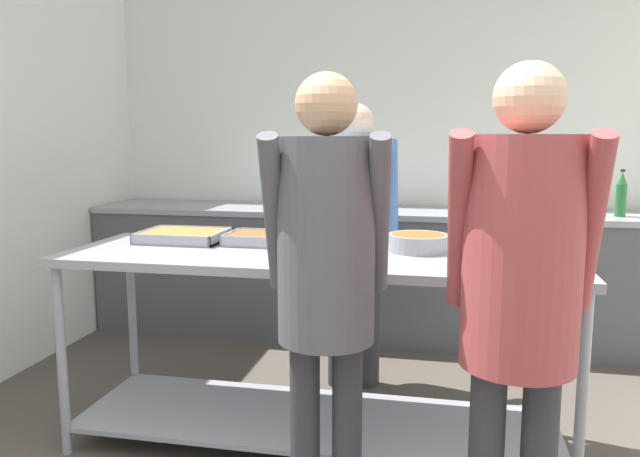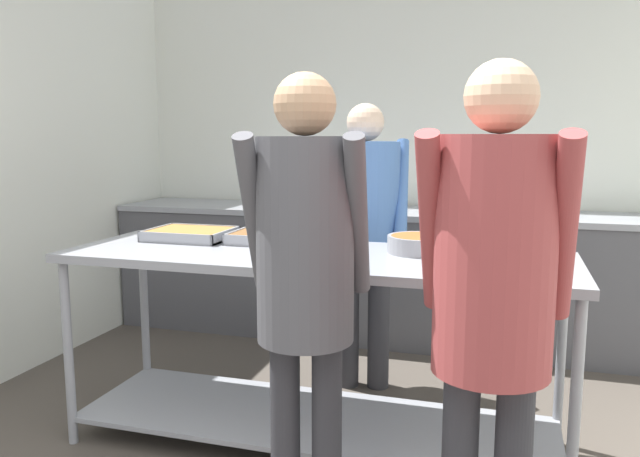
# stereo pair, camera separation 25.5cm
# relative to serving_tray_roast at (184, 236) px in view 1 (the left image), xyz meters

# --- Properties ---
(wall_rear) EXTENTS (4.23, 0.06, 2.65)m
(wall_rear) POSITION_rel_serving_tray_roast_xyz_m (0.78, 1.87, 0.37)
(wall_rear) COLOR silver
(wall_rear) RESTS_ON ground_plane
(back_counter) EXTENTS (4.07, 0.65, 0.94)m
(back_counter) POSITION_rel_serving_tray_roast_xyz_m (0.78, 1.50, -0.48)
(back_counter) COLOR #4C4C51
(back_counter) RESTS_ON ground_plane
(serving_counter) EXTENTS (2.33, 0.75, 0.93)m
(serving_counter) POSITION_rel_serving_tray_roast_xyz_m (0.73, -0.19, -0.33)
(serving_counter) COLOR gray
(serving_counter) RESTS_ON ground_plane
(serving_tray_roast) EXTENTS (0.41, 0.33, 0.05)m
(serving_tray_roast) POSITION_rel_serving_tray_roast_xyz_m (0.00, 0.00, 0.00)
(serving_tray_roast) COLOR gray
(serving_tray_roast) RESTS_ON serving_counter
(serving_tray_vegetables) EXTENTS (0.39, 0.29, 0.05)m
(serving_tray_vegetables) POSITION_rel_serving_tray_roast_xyz_m (0.44, 0.01, -0.00)
(serving_tray_vegetables) COLOR gray
(serving_tray_vegetables) RESTS_ON serving_counter
(plate_stack) EXTENTS (0.28, 0.28, 0.05)m
(plate_stack) POSITION_rel_serving_tray_roast_xyz_m (0.80, -0.37, -0.00)
(plate_stack) COLOR white
(plate_stack) RESTS_ON serving_counter
(sauce_pan) EXTENTS (0.42, 0.28, 0.08)m
(sauce_pan) POSITION_rel_serving_tray_roast_xyz_m (1.19, -0.04, 0.02)
(sauce_pan) COLOR gray
(sauce_pan) RESTS_ON serving_counter
(broccoli_bowl) EXTENTS (0.23, 0.23, 0.11)m
(broccoli_bowl) POSITION_rel_serving_tray_roast_xyz_m (1.55, 0.01, 0.02)
(broccoli_bowl) COLOR silver
(broccoli_bowl) RESTS_ON serving_counter
(guest_serving_left) EXTENTS (0.46, 0.37, 1.67)m
(guest_serving_left) POSITION_rel_serving_tray_roast_xyz_m (0.92, -0.88, 0.08)
(guest_serving_left) COLOR #2D2D33
(guest_serving_left) RESTS_ON ground_plane
(guest_serving_right) EXTENTS (0.45, 0.35, 1.68)m
(guest_serving_right) POSITION_rel_serving_tray_roast_xyz_m (1.54, -1.01, 0.08)
(guest_serving_right) COLOR #2D2D33
(guest_serving_right) RESTS_ON ground_plane
(cook_behind_counter) EXTENTS (0.52, 0.39, 1.64)m
(cook_behind_counter) POSITION_rel_serving_tray_roast_xyz_m (0.80, 0.56, 0.05)
(cook_behind_counter) COLOR #2D2D33
(cook_behind_counter) RESTS_ON ground_plane
(water_bottle) EXTENTS (0.07, 0.07, 0.31)m
(water_bottle) POSITION_rel_serving_tray_roast_xyz_m (2.42, 1.43, 0.13)
(water_bottle) COLOR #23602D
(water_bottle) RESTS_ON back_counter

